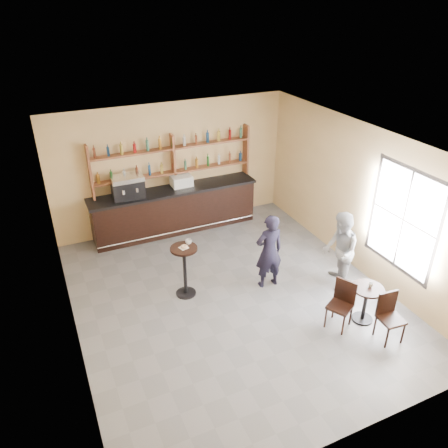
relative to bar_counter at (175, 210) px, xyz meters
name	(u,v)px	position (x,y,z in m)	size (l,w,h in m)	color
floor	(231,297)	(0.10, -3.15, -0.57)	(7.00, 7.00, 0.00)	slate
ceiling	(233,145)	(0.10, -3.15, 2.63)	(7.00, 7.00, 0.00)	white
wall_back	(172,167)	(0.10, 0.35, 1.03)	(7.00, 7.00, 0.00)	#D5B179
wall_front	(355,355)	(0.10, -6.65, 1.03)	(7.00, 7.00, 0.00)	#D5B179
wall_left	(64,266)	(-2.90, -3.15, 1.03)	(7.00, 7.00, 0.00)	#D5B179
wall_right	(360,200)	(3.10, -3.15, 1.03)	(7.00, 7.00, 0.00)	#D5B179
window_pane	(403,220)	(3.09, -4.35, 1.13)	(2.00, 2.00, 0.00)	white
window_frame	(403,220)	(3.09, -4.35, 1.13)	(0.04, 1.70, 2.10)	black
shelf_unit	(173,160)	(0.10, 0.22, 1.24)	(4.00, 0.26, 1.40)	brown
liquor_bottles	(173,154)	(0.10, 0.22, 1.41)	(3.68, 0.10, 1.00)	#8C5919
bar_counter	(175,210)	(0.00, 0.00, 0.00)	(4.23, 0.83, 1.15)	black
espresso_machine	(128,187)	(-1.12, 0.00, 0.84)	(0.74, 0.48, 0.53)	black
pastry_case	(181,182)	(0.21, 0.00, 0.73)	(0.52, 0.42, 0.31)	silver
pedestal_table	(185,271)	(-0.70, -2.66, -0.02)	(0.54, 0.54, 1.10)	black
napkin	(184,248)	(-0.70, -2.66, 0.53)	(0.16, 0.16, 0.00)	white
donut	(184,247)	(-0.69, -2.67, 0.56)	(0.14, 0.14, 0.05)	#C67D48
cup_pedestal	(189,242)	(-0.56, -2.56, 0.58)	(0.12, 0.12, 0.10)	white
man_main	(269,251)	(0.98, -3.07, 0.25)	(0.60, 0.39, 1.64)	black
cafe_table	(365,304)	(2.07, -4.79, -0.20)	(0.58, 0.58, 0.74)	black
cup_cafe	(371,285)	(2.12, -4.79, 0.21)	(0.09, 0.09, 0.08)	white
chair_west	(340,306)	(1.52, -4.74, -0.11)	(0.40, 0.40, 0.93)	black
chair_south	(391,319)	(2.12, -5.39, -0.12)	(0.40, 0.40, 0.92)	black
patron_second	(340,251)	(2.27, -3.67, 0.26)	(0.81, 0.63, 1.67)	gray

